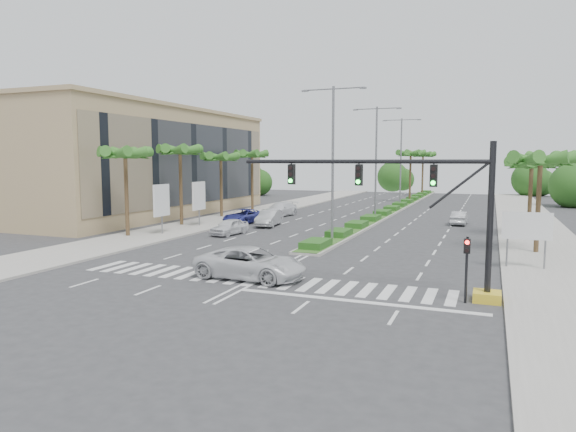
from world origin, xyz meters
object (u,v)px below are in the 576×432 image
(car_parked_c, at_px, (244,216))
(car_parked_d, at_px, (280,209))
(car_crossing, at_px, (250,263))
(car_parked_b, at_px, (269,218))
(car_right, at_px, (459,218))
(car_parked_a, at_px, (229,227))

(car_parked_c, height_order, car_parked_d, car_parked_d)
(car_parked_d, distance_m, car_crossing, 31.42)
(car_parked_d, height_order, car_crossing, car_crossing)
(car_parked_b, relative_size, car_crossing, 0.78)
(car_parked_c, height_order, car_crossing, car_crossing)
(car_parked_d, xyz_separation_m, car_right, (19.63, -0.68, -0.12))
(car_parked_a, distance_m, car_parked_b, 6.77)
(car_parked_c, bearing_deg, car_parked_b, -10.04)
(car_parked_b, distance_m, car_right, 18.97)
(car_parked_b, bearing_deg, car_parked_a, -104.02)
(car_crossing, relative_size, car_right, 1.51)
(car_parked_a, height_order, car_parked_b, car_parked_b)
(car_parked_b, distance_m, car_parked_d, 8.99)
(car_parked_c, relative_size, car_parked_d, 0.95)
(car_right, bearing_deg, car_parked_d, 0.68)
(car_parked_d, relative_size, car_crossing, 0.89)
(car_parked_d, height_order, car_right, car_parked_d)
(car_parked_a, xyz_separation_m, car_crossing, (8.87, -14.22, 0.15))
(car_right, bearing_deg, car_parked_c, 21.41)
(car_parked_d, xyz_separation_m, car_crossing, (10.52, -29.60, 0.06))
(car_parked_c, xyz_separation_m, car_right, (20.48, 6.96, -0.05))
(car_parked_b, bearing_deg, car_crossing, -76.34)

